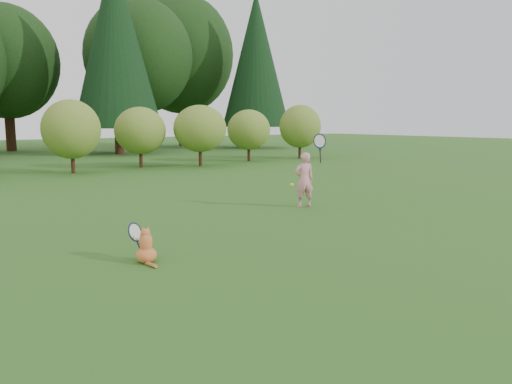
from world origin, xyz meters
TOP-DOWN VIEW (x-y plane):
  - ground at (0.00, 0.00)m, footprint 100.00×100.00m
  - shrub_row at (0.00, 13.00)m, footprint 28.00×3.00m
  - woodland_backdrop at (0.00, 23.00)m, footprint 48.00×10.00m
  - child at (2.57, 2.29)m, footprint 0.73×0.52m
  - cat at (-2.07, 0.18)m, footprint 0.46×0.72m
  - tennis_ball at (0.26, -0.08)m, footprint 0.06×0.06m

SIDE VIEW (x-z plane):
  - ground at x=0.00m, z-range 0.00..0.00m
  - cat at x=-2.07m, z-range -0.08..0.57m
  - child at x=2.57m, z-range -0.27..1.54m
  - tennis_ball at x=0.26m, z-range 0.88..0.94m
  - shrub_row at x=0.00m, z-range 0.00..2.80m
  - woodland_backdrop at x=0.00m, z-range 0.00..15.00m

